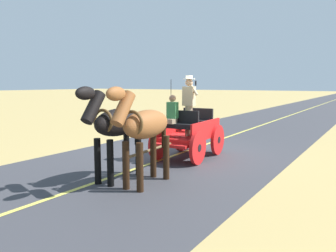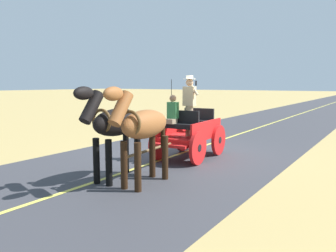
% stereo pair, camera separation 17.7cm
% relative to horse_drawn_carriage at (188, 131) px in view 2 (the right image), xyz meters
% --- Properties ---
extents(ground_plane, '(200.00, 200.00, 0.00)m').
position_rel_horse_drawn_carriage_xyz_m(ground_plane, '(0.49, -0.67, -0.82)').
color(ground_plane, tan).
extents(road_surface, '(6.73, 160.00, 0.01)m').
position_rel_horse_drawn_carriage_xyz_m(road_surface, '(0.49, -0.67, -0.81)').
color(road_surface, '#38383D').
rests_on(road_surface, ground).
extents(road_centre_stripe, '(0.12, 160.00, 0.00)m').
position_rel_horse_drawn_carriage_xyz_m(road_centre_stripe, '(0.49, -0.67, -0.81)').
color(road_centre_stripe, '#DBCC4C').
rests_on(road_centre_stripe, road_surface).
extents(horse_drawn_carriage, '(1.54, 4.52, 2.50)m').
position_rel_horse_drawn_carriage_xyz_m(horse_drawn_carriage, '(0.00, 0.00, 0.00)').
color(horse_drawn_carriage, red).
rests_on(horse_drawn_carriage, ground).
extents(horse_near_side, '(0.63, 2.13, 2.21)m').
position_rel_horse_drawn_carriage_xyz_m(horse_near_side, '(-0.56, 3.00, 0.51)').
color(horse_near_side, brown).
rests_on(horse_near_side, ground).
extents(horse_off_side, '(0.64, 2.13, 2.21)m').
position_rel_horse_drawn_carriage_xyz_m(horse_off_side, '(0.22, 3.05, 0.51)').
color(horse_off_side, black).
rests_on(horse_off_side, ground).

